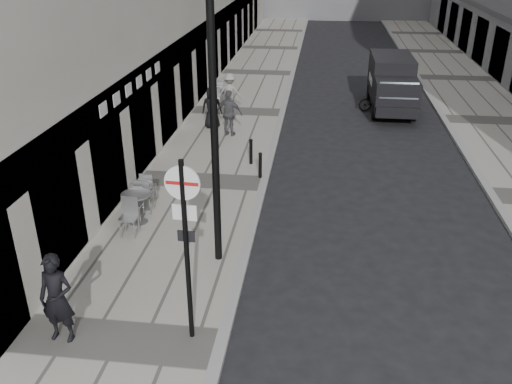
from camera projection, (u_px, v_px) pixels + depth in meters
sidewalk at (238, 112)px, 24.26m from camera, size 4.00×60.00×0.12m
far_sidewalk at (493, 121)px, 23.05m from camera, size 4.00×60.00×0.12m
walking_man at (57, 299)px, 10.18m from camera, size 0.70×0.47×1.86m
sign_post at (185, 230)px, 9.61m from camera, size 0.64×0.11×3.72m
lamppost at (214, 111)px, 11.61m from camera, size 0.30×0.30×6.65m
bollard_near at (260, 166)px, 17.40m from camera, size 0.11×0.11×0.81m
bollard_far at (251, 152)px, 18.47m from camera, size 0.11×0.11×0.84m
panel_van at (392, 81)px, 24.37m from camera, size 1.86×4.91×2.31m
cyclist at (378, 95)px, 24.36m from camera, size 1.82×0.97×1.87m
pedestrian_a at (229, 113)px, 20.89m from camera, size 1.12×0.65×1.80m
pedestrian_b at (230, 92)px, 24.03m from camera, size 1.11×0.69×1.65m
pedestrian_c at (212, 108)px, 21.78m from camera, size 0.86×0.59×1.68m
cafe_table_near at (137, 206)px, 14.59m from camera, size 0.80×1.81×1.03m
cafe_table_mid at (142, 195)px, 15.34m from camera, size 0.71×1.59×0.91m
cafe_table_far at (217, 96)px, 24.61m from camera, size 0.80×1.80×1.02m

